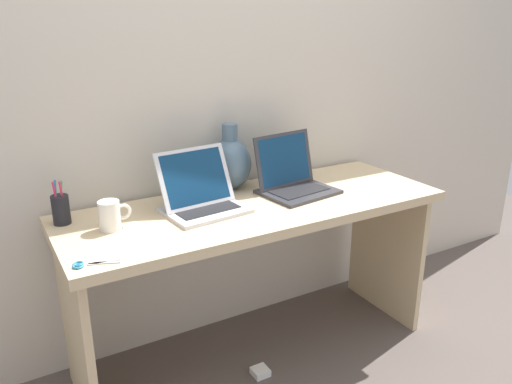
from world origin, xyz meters
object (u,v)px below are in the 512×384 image
Objects in this scene: laptop_left at (200,195)px; scissors at (88,264)px; green_vase at (230,162)px; pen_cup at (61,209)px; power_brick at (260,372)px; laptop_right at (292,177)px; coffee_mug at (110,215)px.

scissors is at bearing -152.16° from laptop_left.
green_vase is 2.01× the size of scissors.
laptop_left reaches higher than pen_cup.
green_vase is at bearing 4.36° from pen_cup.
green_vase reaches higher than laptop_left.
power_brick is at bearing -25.49° from pen_cup.
power_brick is (-0.28, -0.21, -0.79)m from laptop_right.
laptop_right is at bearing -37.88° from green_vase.
laptop_right is 2.87× the size of coffee_mug.
coffee_mug is (-0.81, -0.03, -0.01)m from laptop_right.
laptop_right is at bearing 1.42° from laptop_left.
coffee_mug is at bearing 161.73° from power_brick.
coffee_mug is at bearing -45.30° from pen_cup.
power_brick is at bearing -143.36° from laptop_right.
green_vase reaches higher than scissors.
laptop_right is 1.00m from scissors.
pen_cup is 1.15× the size of scissors.
scissors is 2.11× the size of power_brick.
laptop_left reaches higher than coffee_mug.
green_vase reaches higher than laptop_right.
pen_cup reaches higher than coffee_mug.
laptop_left is 0.30m from green_vase.
scissors is at bearing -174.09° from power_brick.
coffee_mug is at bearing 60.10° from scissors.
scissors is at bearing -148.61° from green_vase.
green_vase is (-0.22, 0.17, 0.06)m from laptop_right.
pen_cup is at bearing 154.51° from power_brick.
scissors is at bearing -119.90° from coffee_mug.
laptop_left is 0.83m from power_brick.
scissors is (-0.74, -0.45, -0.12)m from green_vase.
laptop_right is at bearing 36.64° from power_brick.
laptop_right reaches higher than laptop_left.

